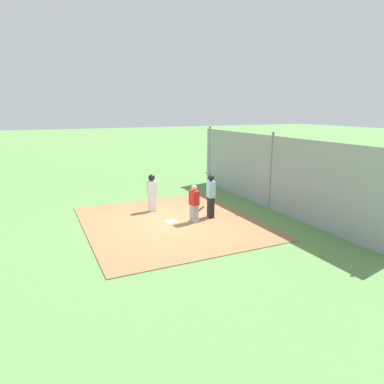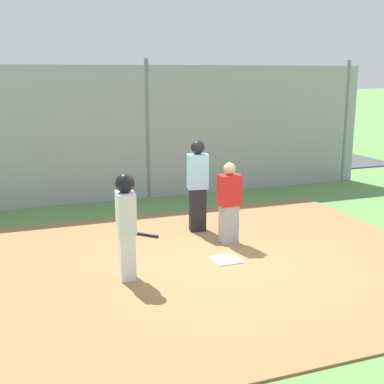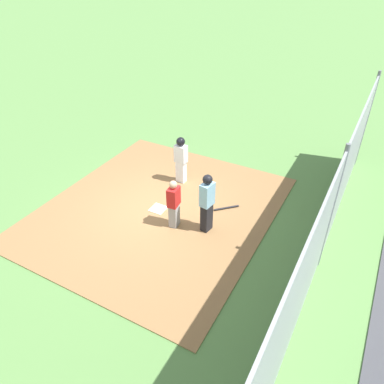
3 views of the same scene
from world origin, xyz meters
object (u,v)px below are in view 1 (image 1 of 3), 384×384
Objects in this scene: runner at (152,190)px; baseball_bat at (200,209)px; catcher at (194,203)px; parked_car_silver at (280,176)px; home_plate at (171,222)px; umpire at (211,195)px; parked_car_white at (260,168)px.

baseball_bat is (-0.70, -1.96, -0.88)m from runner.
catcher reaches higher than parked_car_silver.
home_plate is 1.92m from umpire.
home_plate is 0.25× the size of umpire.
parked_car_white is (4.38, -8.78, -0.32)m from runner.
parked_car_silver is (1.72, -8.24, -0.32)m from runner.
parked_car_silver is at bearing -141.97° from umpire.
parked_car_silver is at bearing -12.79° from parked_car_white.
catcher is 10.14m from parked_car_white.
home_plate is 8.78m from parked_car_silver.
umpire is 0.42× the size of parked_car_white.
parked_car_white is at bearing -129.17° from umpire.
catcher is 0.93m from umpire.
baseball_bat is 0.19× the size of parked_car_silver.
parked_car_silver is (2.41, -6.28, 0.55)m from baseball_bat.
home_plate is 1.92m from runner.
catcher is at bearing -51.58° from parked_car_white.
baseball_bat is at bearing 75.11° from runner.
parked_car_white is (6.07, -8.61, 0.57)m from home_plate.
runner is at bearing 5.80° from home_plate.
runner is at bearing -63.93° from baseball_bat.
catcher is at bearing 10.83° from baseball_bat.
catcher is 0.35× the size of parked_car_silver.
catcher is at bearing 29.83° from runner.
umpire is (-0.14, -1.68, 0.92)m from home_plate.
umpire reaches higher than catcher.
home_plate is 0.30× the size of catcher.
home_plate is 0.10× the size of parked_car_silver.
umpire is 1.10× the size of runner.
parked_car_white is at bearing -146.85° from catcher.
baseball_bat is at bearing -54.66° from parked_car_white.
umpire reaches higher than home_plate.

